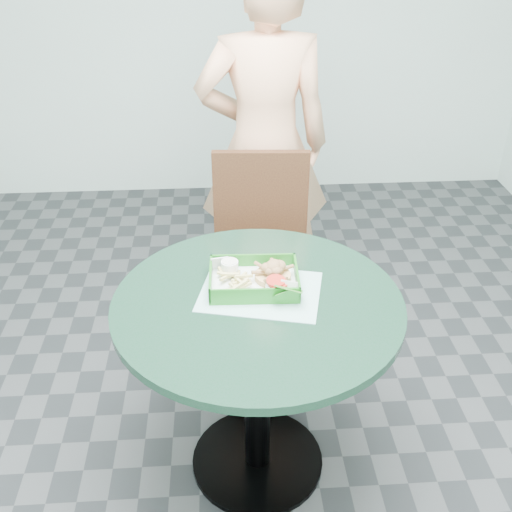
{
  "coord_description": "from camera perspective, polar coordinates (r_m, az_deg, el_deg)",
  "views": [
    {
      "loc": [
        -0.11,
        -1.55,
        1.9
      ],
      "look_at": [
        0.0,
        0.1,
        0.87
      ],
      "focal_mm": 42.0,
      "sensor_mm": 36.0,
      "label": 1
    }
  ],
  "objects": [
    {
      "name": "placemat",
      "position": [
        1.97,
        0.42,
        -3.88
      ],
      "size": [
        0.44,
        0.37,
        0.0
      ],
      "primitive_type": "cube",
      "rotation": [
        0.0,
        0.0,
        -0.23
      ],
      "color": "#8DC3BD",
      "rests_on": "cafe_table"
    },
    {
      "name": "food_basket",
      "position": [
        1.98,
        -0.21,
        -2.96
      ],
      "size": [
        0.29,
        0.21,
        0.06
      ],
      "rotation": [
        0.0,
        0.0,
        -0.03
      ],
      "color": "#1B6D1C",
      "rests_on": "placemat"
    },
    {
      "name": "diner_person",
      "position": [
        2.79,
        0.8,
        12.86
      ],
      "size": [
        0.75,
        0.51,
        1.99
      ],
      "primitive_type": "imported",
      "rotation": [
        0.0,
        0.0,
        3.19
      ],
      "color": "#F4AD80",
      "rests_on": "floor"
    },
    {
      "name": "garnish_cup",
      "position": [
        1.92,
        2.3,
        -3.43
      ],
      "size": [
        0.11,
        0.11,
        0.04
      ],
      "rotation": [
        0.0,
        0.0,
        0.29
      ],
      "color": "beige",
      "rests_on": "food_basket"
    },
    {
      "name": "fries_pile",
      "position": [
        1.97,
        -2.24,
        -2.68
      ],
      "size": [
        0.14,
        0.15,
        0.04
      ],
      "primitive_type": null,
      "rotation": [
        0.0,
        0.0,
        -0.41
      ],
      "color": "#DBC877",
      "rests_on": "food_basket"
    },
    {
      "name": "sauce_ramekin",
      "position": [
        2.01,
        -2.56,
        -1.36
      ],
      "size": [
        0.06,
        0.06,
        0.03
      ],
      "rotation": [
        0.0,
        0.0,
        0.28
      ],
      "color": "white",
      "rests_on": "food_basket"
    },
    {
      "name": "cafe_table",
      "position": [
        2.04,
        0.16,
        -8.54
      ],
      "size": [
        0.94,
        0.94,
        0.75
      ],
      "color": "black",
      "rests_on": "floor"
    },
    {
      "name": "dining_chair",
      "position": [
        2.69,
        0.59,
        1.21
      ],
      "size": [
        0.43,
        0.43,
        0.93
      ],
      "rotation": [
        0.0,
        0.0,
        -0.06
      ],
      "color": "#36190F",
      "rests_on": "floor"
    },
    {
      "name": "crab_sandwich",
      "position": [
        1.99,
        1.59,
        -1.84
      ],
      "size": [
        0.12,
        0.12,
        0.07
      ],
      "rotation": [
        0.0,
        0.0,
        -0.03
      ],
      "color": "tan",
      "rests_on": "food_basket"
    },
    {
      "name": "floor",
      "position": [
        2.45,
        0.14,
        -18.94
      ],
      "size": [
        4.0,
        5.0,
        0.02
      ],
      "primitive_type": "cube",
      "color": "#303335",
      "rests_on": "ground"
    }
  ]
}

